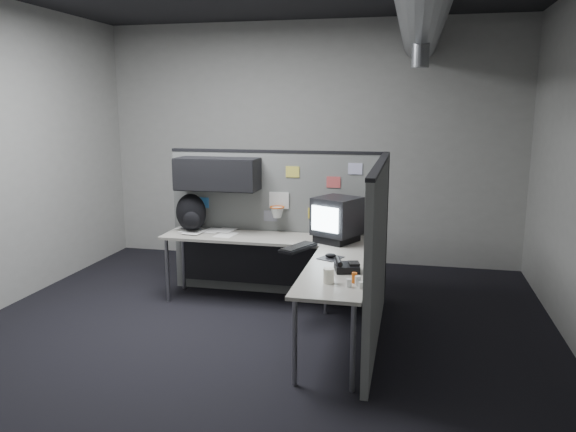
% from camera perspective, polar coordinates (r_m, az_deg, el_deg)
% --- Properties ---
extents(room, '(5.62, 5.62, 3.22)m').
position_cam_1_polar(room, '(4.74, 2.69, 10.99)').
color(room, black).
rests_on(room, ground).
extents(partition_back, '(2.44, 0.42, 1.63)m').
position_cam_1_polar(partition_back, '(6.22, -2.80, 0.86)').
color(partition_back, slate).
rests_on(partition_back, ground).
extents(partition_right, '(0.07, 2.23, 1.63)m').
position_cam_1_polar(partition_right, '(5.06, 9.06, -3.76)').
color(partition_right, slate).
rests_on(partition_right, ground).
extents(desk, '(2.31, 2.11, 0.73)m').
position_cam_1_polar(desk, '(5.71, -0.30, -4.02)').
color(desk, '#9E9A8E').
rests_on(desk, ground).
extents(monitor, '(0.54, 0.54, 0.46)m').
position_cam_1_polar(monitor, '(5.76, 4.99, -0.30)').
color(monitor, black).
rests_on(monitor, desk).
extents(keyboard, '(0.33, 0.47, 0.04)m').
position_cam_1_polar(keyboard, '(5.47, 1.04, -3.23)').
color(keyboard, black).
rests_on(keyboard, desk).
extents(mouse, '(0.25, 0.27, 0.05)m').
position_cam_1_polar(mouse, '(5.18, 4.35, -4.13)').
color(mouse, black).
rests_on(mouse, desk).
extents(phone, '(0.24, 0.26, 0.10)m').
position_cam_1_polar(phone, '(4.80, 5.95, -5.13)').
color(phone, black).
rests_on(phone, desk).
extents(bottles, '(0.14, 0.17, 0.08)m').
position_cam_1_polar(bottles, '(4.43, 6.85, -6.57)').
color(bottles, silver).
rests_on(bottles, desk).
extents(cup, '(0.09, 0.09, 0.12)m').
position_cam_1_polar(cup, '(4.46, 4.15, -6.08)').
color(cup, white).
rests_on(cup, desk).
extents(papers, '(0.75, 0.52, 0.02)m').
position_cam_1_polar(papers, '(6.31, -8.31, -1.49)').
color(papers, white).
rests_on(papers, desk).
extents(backpack, '(0.36, 0.33, 0.42)m').
position_cam_1_polar(backpack, '(6.30, -9.82, 0.28)').
color(backpack, black).
rests_on(backpack, desk).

